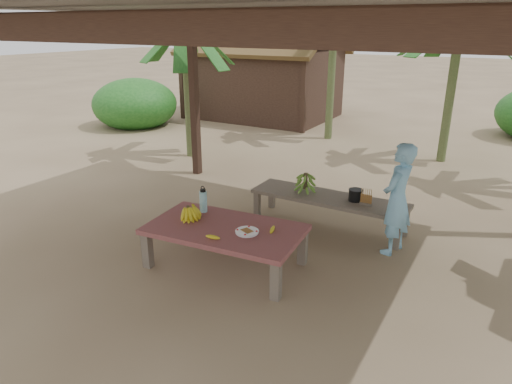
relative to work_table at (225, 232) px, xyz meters
The scene contains 17 objects.
ground 0.69m from the work_table, 53.14° to the left, with size 80.00×80.00×0.00m, color brown.
pavilion 2.40m from the work_table, 53.36° to the left, with size 6.60×5.60×2.95m.
work_table is the anchor object (origin of this frame).
bench 1.79m from the work_table, 69.31° to the left, with size 2.20×0.60×0.45m.
ripe_banana_bunch 0.55m from the work_table, behind, with size 0.30×0.26×0.18m, color yellow, non-canonical shape.
plate 0.32m from the work_table, ahead, with size 0.27×0.27×0.04m.
loose_banana_front 0.34m from the work_table, 79.69° to the right, with size 0.04×0.16×0.04m, color yellow.
loose_banana_side 0.57m from the work_table, 18.24° to the left, with size 0.04×0.16×0.04m, color yellow.
water_flask 0.59m from the work_table, 152.56° to the left, with size 0.09×0.09×0.34m.
green_banana_stalk 1.70m from the work_table, 80.95° to the left, with size 0.26×0.26×0.30m, color #598C2D, non-canonical shape.
cooking_pot 1.98m from the work_table, 59.58° to the left, with size 0.19×0.19×0.16m, color black.
skewer_rack 2.01m from the work_table, 54.11° to the left, with size 0.18×0.08×0.24m, color #A57F47, non-canonical shape.
woman 2.14m from the work_table, 39.78° to the left, with size 0.52×0.34×1.42m, color #6DA9CE.
hut 9.43m from the work_table, 116.36° to the left, with size 4.40×3.43×2.85m.
banana_plant_n 6.55m from the work_table, 76.24° to the left, with size 1.80×1.80×3.10m.
banana_plant_nw 7.32m from the work_table, 101.46° to the left, with size 1.80×1.80×3.54m.
banana_plant_w 5.38m from the work_table, 132.51° to the left, with size 1.80×1.80×2.98m.
Camera 1 is at (2.42, -4.44, 2.73)m, focal length 32.00 mm.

